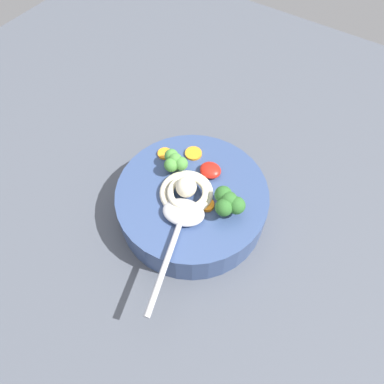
% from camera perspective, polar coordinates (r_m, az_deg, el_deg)
% --- Properties ---
extents(table_slab, '(1.31, 1.31, 0.03)m').
position_cam_1_polar(table_slab, '(0.58, -3.84, -5.78)').
color(table_slab, '#474C56').
rests_on(table_slab, ground).
extents(soup_bowl, '(0.23, 0.23, 0.06)m').
position_cam_1_polar(soup_bowl, '(0.55, 0.00, -1.61)').
color(soup_bowl, '#334775').
rests_on(soup_bowl, table_slab).
extents(noodle_pile, '(0.09, 0.08, 0.03)m').
position_cam_1_polar(noodle_pile, '(0.51, -0.85, 0.11)').
color(noodle_pile, beige).
rests_on(noodle_pile, soup_bowl).
extents(soup_spoon, '(0.08, 0.17, 0.02)m').
position_cam_1_polar(soup_spoon, '(0.49, -1.76, -4.48)').
color(soup_spoon, '#B7B7BC').
rests_on(soup_spoon, soup_bowl).
extents(chili_sauce_dollop, '(0.03, 0.03, 0.01)m').
position_cam_1_polar(chili_sauce_dollop, '(0.54, 2.96, 3.50)').
color(chili_sauce_dollop, red).
rests_on(chili_sauce_dollop, soup_bowl).
extents(broccoli_floret_right, '(0.04, 0.04, 0.03)m').
position_cam_1_polar(broccoli_floret_right, '(0.53, -2.79, 4.94)').
color(broccoli_floret_right, '#7A9E60').
rests_on(broccoli_floret_right, soup_bowl).
extents(broccoli_floret_front, '(0.05, 0.04, 0.04)m').
position_cam_1_polar(broccoli_floret_front, '(0.49, 5.78, -1.62)').
color(broccoli_floret_front, '#7A9E60').
rests_on(broccoli_floret_front, soup_bowl).
extents(carrot_slice_beside_noodles, '(0.03, 0.03, 0.00)m').
position_cam_1_polar(carrot_slice_beside_noodles, '(0.57, 0.22, 6.18)').
color(carrot_slice_beside_noodles, orange).
rests_on(carrot_slice_beside_noodles, soup_bowl).
extents(carrot_slice_far, '(0.02, 0.02, 0.00)m').
position_cam_1_polar(carrot_slice_far, '(0.57, -4.37, 6.14)').
color(carrot_slice_far, orange).
rests_on(carrot_slice_far, soup_bowl).
extents(carrot_slice_extra_a, '(0.02, 0.02, 0.01)m').
position_cam_1_polar(carrot_slice_extra_a, '(0.51, 2.39, -2.05)').
color(carrot_slice_extra_a, orange).
rests_on(carrot_slice_extra_a, soup_bowl).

